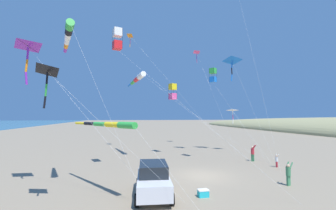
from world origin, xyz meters
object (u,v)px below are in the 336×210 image
kite_delta_orange_high_right (197,53)px  person_adult_flyer (253,152)px  kite_box_white_trailing (173,92)px  kite_windsock_checkered_midright (138,79)px  kite_box_red_high_left (213,75)px  kite_delta_purple_drifting (48,71)px  cooler_box (203,193)px  parked_car (153,179)px  person_child_green_jacket (288,173)px  kite_box_teal_far_right (117,39)px  kite_delta_yellow_midlevel (232,61)px  kite_delta_magenta_far_left (29,46)px  kite_delta_small_distant (131,36)px  kite_delta_long_streamer_left (232,110)px  kite_windsock_striped_overhead (109,125)px  kite_windsock_rainbow_low_near (68,34)px  person_child_grey_jacket (277,160)px

kite_delta_orange_high_right → person_adult_flyer: bearing=-84.7°
kite_box_white_trailing → kite_windsock_checkered_midright: (-4.39, -0.56, 1.34)m
kite_box_red_high_left → kite_delta_purple_drifting: size_ratio=1.24×
cooler_box → kite_delta_orange_high_right: size_ratio=0.04×
parked_car → person_child_green_jacket: bearing=-1.7°
kite_box_teal_far_right → kite_box_white_trailing: size_ratio=1.40×
kite_delta_yellow_midlevel → kite_delta_magenta_far_left: size_ratio=1.32×
kite_delta_orange_high_right → kite_delta_small_distant: size_ratio=0.94×
kite_delta_small_distant → kite_delta_long_streamer_left: bearing=-16.3°
kite_delta_yellow_midlevel → kite_delta_purple_drifting: (-18.40, -14.06, -5.13)m
kite_box_teal_far_right → kite_delta_yellow_midlevel: bearing=24.7°
kite_windsock_striped_overhead → kite_delta_orange_high_right: size_ratio=0.54×
cooler_box → person_adult_flyer: person_adult_flyer is taller
kite_box_white_trailing → kite_windsock_rainbow_low_near: kite_windsock_rainbow_low_near is taller
kite_delta_purple_drifting → kite_box_teal_far_right: bearing=64.5°
person_child_green_jacket → kite_delta_purple_drifting: (-14.81, -0.64, 6.11)m
person_child_grey_jacket → kite_box_red_high_left: 10.23m
parked_car → person_child_grey_jacket: size_ratio=3.71×
kite_windsock_checkered_midright → kite_delta_magenta_far_left: kite_windsock_checkered_midright is taller
person_child_green_jacket → kite_windsock_checkered_midright: bearing=125.2°
person_adult_flyer → kite_windsock_checkered_midright: 15.05m
kite_delta_small_distant → kite_windsock_rainbow_low_near: bearing=-107.0°
kite_delta_orange_high_right → kite_delta_magenta_far_left: (-18.37, -17.90, -5.98)m
kite_delta_purple_drifting → person_adult_flyer: bearing=25.9°
cooler_box → kite_delta_purple_drifting: size_ratio=0.08×
person_child_grey_jacket → kite_delta_long_streamer_left: (1.08, 9.71, 4.88)m
kite_delta_magenta_far_left → kite_delta_long_streamer_left: bearing=29.0°
kite_delta_small_distant → person_child_grey_jacket: bearing=-47.4°
parked_car → kite_box_teal_far_right: (-2.17, 6.27, 10.49)m
kite_windsock_checkered_midright → kite_delta_long_streamer_left: 13.78m
cooler_box → kite_box_teal_far_right: bearing=124.6°
person_child_green_jacket → kite_delta_long_streamer_left: bearing=74.0°
parked_car → kite_delta_small_distant: 23.83m
kite_box_teal_far_right → kite_windsock_rainbow_low_near: kite_box_teal_far_right is taller
cooler_box → kite_delta_small_distant: 25.19m
person_adult_flyer → kite_delta_orange_high_right: (-1.19, 12.96, 14.26)m
kite_box_teal_far_right → kite_delta_magenta_far_left: size_ratio=1.29×
kite_delta_yellow_midlevel → kite_box_white_trailing: size_ratio=1.43×
kite_delta_small_distant → person_adult_flyer: bearing=-41.7°
kite_delta_long_streamer_left → kite_box_red_high_left: (-5.63, -6.02, 3.51)m
person_child_grey_jacket → kite_windsock_striped_overhead: 15.83m
person_adult_flyer → person_child_green_jacket: bearing=-108.3°
kite_delta_small_distant → kite_delta_magenta_far_left: bearing=-115.4°
person_adult_flyer → person_child_grey_jacket: size_ratio=1.41×
kite_delta_small_distant → kite_box_red_high_left: bearing=-51.2°
kite_delta_yellow_midlevel → kite_delta_small_distant: size_ratio=0.76×
kite_delta_long_streamer_left → kite_delta_small_distant: (-13.69, 3.99, 10.67)m
person_child_grey_jacket → kite_delta_yellow_midlevel: (0.50, 8.54, 11.44)m
kite_windsock_striped_overhead → kite_box_teal_far_right: bearing=85.4°
kite_delta_long_streamer_left → kite_delta_magenta_far_left: kite_delta_magenta_far_left is taller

